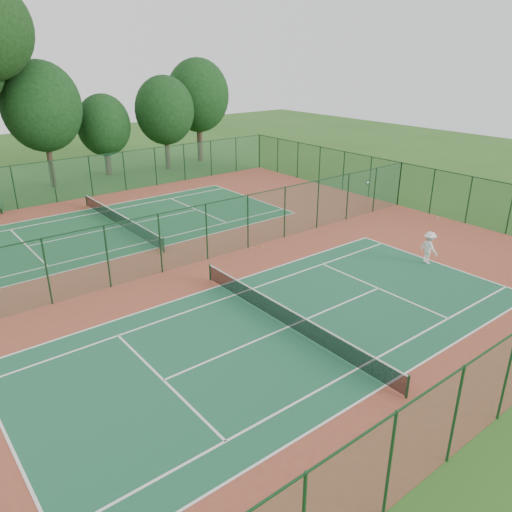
% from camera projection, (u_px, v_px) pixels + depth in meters
% --- Properties ---
extents(ground, '(120.00, 120.00, 0.00)m').
position_uv_depth(ground, '(186.00, 266.00, 29.24)').
color(ground, '#2B591B').
rests_on(ground, ground).
extents(red_pad, '(40.00, 36.00, 0.01)m').
position_uv_depth(red_pad, '(186.00, 265.00, 29.24)').
color(red_pad, brown).
rests_on(red_pad, ground).
extents(court_near, '(23.77, 10.97, 0.01)m').
position_uv_depth(court_near, '(288.00, 327.00, 22.72)').
color(court_near, '#1D5C3C').
rests_on(court_near, red_pad).
extents(court_far, '(23.77, 10.97, 0.01)m').
position_uv_depth(court_far, '(121.00, 226.00, 35.75)').
color(court_far, '#1C5B33').
rests_on(court_far, red_pad).
extents(fence_north, '(40.00, 0.09, 3.50)m').
position_uv_depth(fence_north, '(73.00, 179.00, 41.60)').
color(fence_north, '#1B5234').
rests_on(fence_north, ground).
extents(fence_south, '(40.00, 0.09, 3.50)m').
position_uv_depth(fence_south, '(483.00, 394.00, 15.54)').
color(fence_south, '#164425').
rests_on(fence_south, ground).
extents(fence_east, '(0.09, 36.00, 3.50)m').
position_uv_depth(fence_east, '(399.00, 184.00, 40.06)').
color(fence_east, '#174627').
rests_on(fence_east, ground).
extents(fence_divider, '(40.00, 0.09, 3.50)m').
position_uv_depth(fence_divider, '(184.00, 237.00, 28.57)').
color(fence_divider, '#17452C').
rests_on(fence_divider, ground).
extents(tennis_net_near, '(0.10, 12.90, 0.97)m').
position_uv_depth(tennis_net_near, '(289.00, 317.00, 22.52)').
color(tennis_net_near, '#153C20').
rests_on(tennis_net_near, ground).
extents(tennis_net_far, '(0.10, 12.90, 0.97)m').
position_uv_depth(tennis_net_far, '(120.00, 219.00, 35.55)').
color(tennis_net_far, '#153B1D').
rests_on(tennis_net_far, ground).
extents(player_near, '(0.96, 1.38, 1.95)m').
position_uv_depth(player_near, '(429.00, 248.00, 29.18)').
color(player_near, silver).
rests_on(player_near, court_near).
extents(stray_ball_a, '(0.07, 0.07, 0.07)m').
position_uv_depth(stray_ball_a, '(252.00, 248.00, 31.71)').
color(stray_ball_a, '#D4F138').
rests_on(stray_ball_a, red_pad).
extents(stray_ball_b, '(0.07, 0.07, 0.07)m').
position_uv_depth(stray_ball_b, '(263.00, 247.00, 31.84)').
color(stray_ball_b, '#CCE635').
rests_on(stray_ball_b, red_pad).
extents(stray_ball_c, '(0.06, 0.06, 0.06)m').
position_uv_depth(stray_ball_c, '(202.00, 266.00, 29.05)').
color(stray_ball_c, '#B4D531').
rests_on(stray_ball_c, red_pad).
extents(evergreen_row, '(39.00, 5.00, 12.00)m').
position_uv_depth(evergreen_row, '(57.00, 184.00, 47.08)').
color(evergreen_row, black).
rests_on(evergreen_row, ground).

